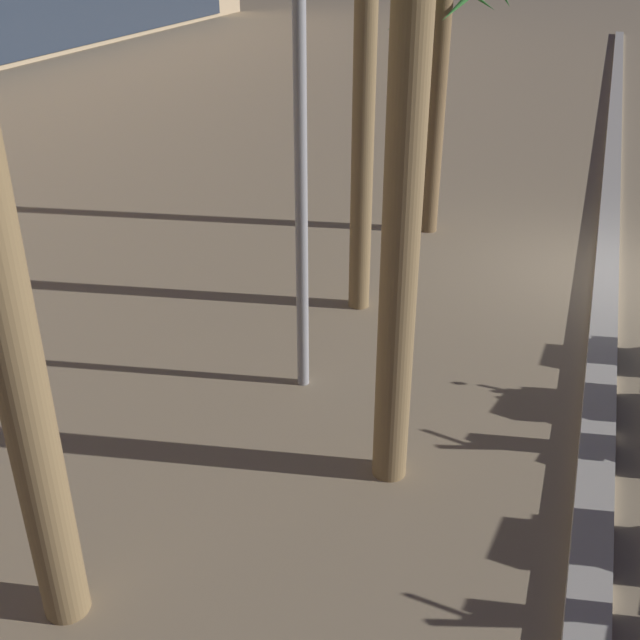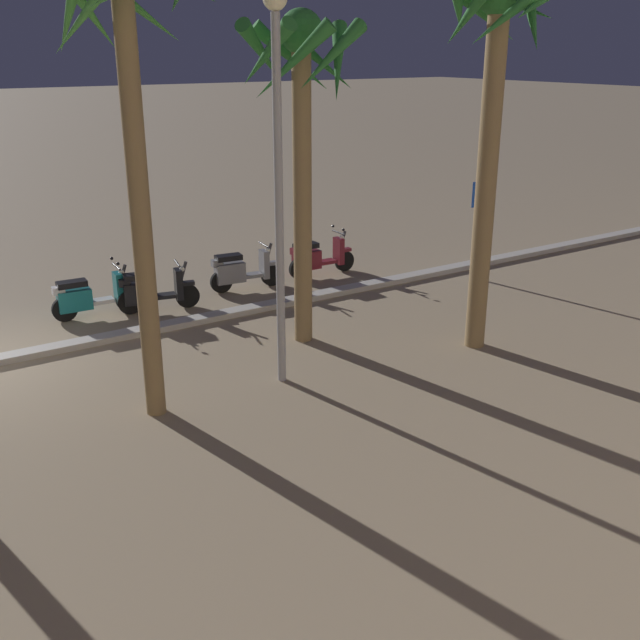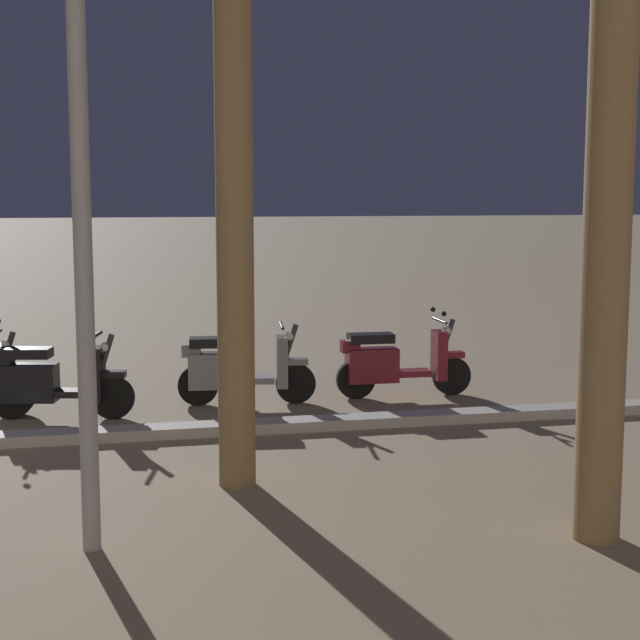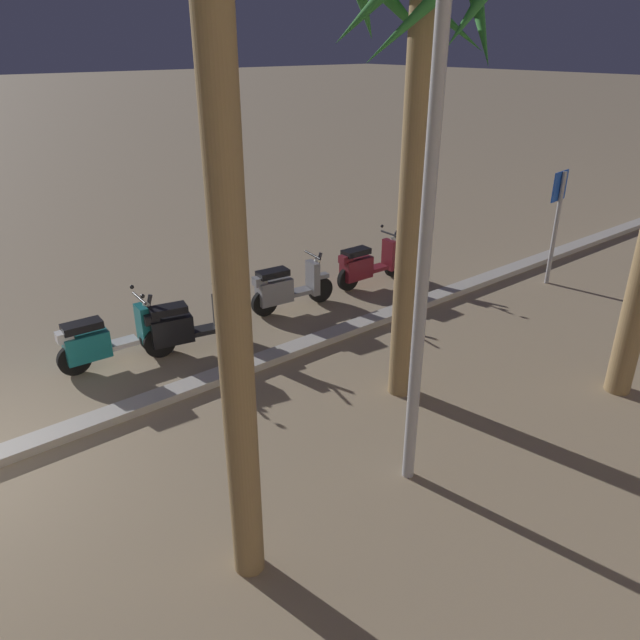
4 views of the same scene
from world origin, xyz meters
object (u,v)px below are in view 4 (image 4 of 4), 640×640
at_px(scooter_black_mid_centre, 187,326).
at_px(palm_tree_mid_walkway, 419,67).
at_px(scooter_teal_mid_front, 105,340).
at_px(street_lamp, 432,153).
at_px(scooter_grey_gap_after_mid, 286,288).
at_px(crossing_sign, 557,215).
at_px(scooter_maroon_tail_end, 367,264).

xyz_separation_m(scooter_black_mid_centre, palm_tree_mid_walkway, (-1.84, 3.16, 4.05)).
bearing_deg(scooter_teal_mid_front, street_lamp, 109.83).
bearing_deg(scooter_black_mid_centre, scooter_teal_mid_front, -16.27).
xyz_separation_m(scooter_grey_gap_after_mid, crossing_sign, (-5.26, 2.35, 1.04)).
height_order(scooter_maroon_tail_end, crossing_sign, crossing_sign).
bearing_deg(crossing_sign, scooter_black_mid_centre, -14.99).
xyz_separation_m(scooter_teal_mid_front, street_lamp, (-1.79, 4.96, 3.37)).
xyz_separation_m(scooter_maroon_tail_end, scooter_teal_mid_front, (5.67, -0.03, -0.01)).
xyz_separation_m(scooter_maroon_tail_end, scooter_grey_gap_after_mid, (2.12, 0.01, 0.00)).
distance_m(scooter_maroon_tail_end, scooter_black_mid_centre, 4.43).
bearing_deg(street_lamp, scooter_maroon_tail_end, -128.21).
xyz_separation_m(crossing_sign, palm_tree_mid_walkway, (5.72, 1.14, 3.01)).
relative_size(scooter_maroon_tail_end, crossing_sign, 0.77).
bearing_deg(scooter_maroon_tail_end, palm_tree_mid_walkway, 53.63).
height_order(scooter_grey_gap_after_mid, crossing_sign, crossing_sign).
height_order(scooter_maroon_tail_end, scooter_black_mid_centre, scooter_maroon_tail_end).
bearing_deg(scooter_grey_gap_after_mid, street_lamp, 70.30).
xyz_separation_m(scooter_maroon_tail_end, crossing_sign, (-3.14, 2.36, 1.04)).
relative_size(scooter_grey_gap_after_mid, scooter_black_mid_centre, 1.03).
distance_m(scooter_black_mid_centre, scooter_teal_mid_front, 1.30).
relative_size(scooter_maroon_tail_end, scooter_black_mid_centre, 1.07).
distance_m(scooter_maroon_tail_end, crossing_sign, 4.06).
relative_size(scooter_black_mid_centre, street_lamp, 0.28).
height_order(scooter_grey_gap_after_mid, street_lamp, street_lamp).
height_order(palm_tree_mid_walkway, street_lamp, street_lamp).
relative_size(scooter_grey_gap_after_mid, scooter_teal_mid_front, 0.96).
distance_m(crossing_sign, street_lamp, 7.83).
distance_m(scooter_grey_gap_after_mid, street_lamp, 6.22).
height_order(scooter_black_mid_centre, street_lamp, street_lamp).
bearing_deg(palm_tree_mid_walkway, crossing_sign, -168.73).
relative_size(scooter_maroon_tail_end, palm_tree_mid_walkway, 0.31).
bearing_deg(scooter_grey_gap_after_mid, palm_tree_mid_walkway, 82.50).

